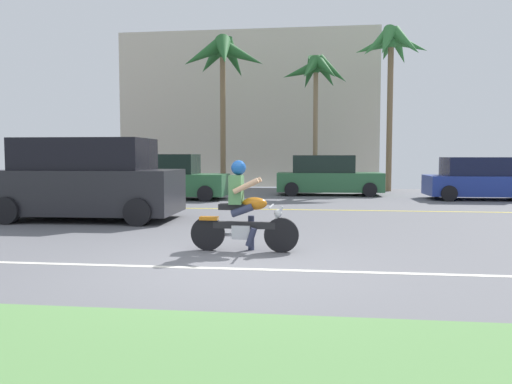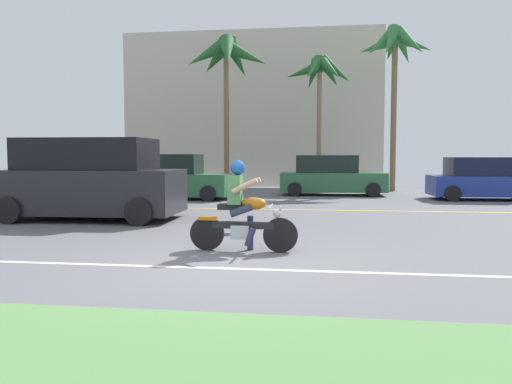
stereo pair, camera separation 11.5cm
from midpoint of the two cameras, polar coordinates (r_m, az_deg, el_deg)
The scene contains 13 objects.
ground at distance 10.12m, azimuth -0.75°, elevation -5.01°, with size 56.00×30.00×0.04m, color slate.
lane_line_near at distance 7.14m, azimuth -4.11°, elevation -8.67°, with size 50.40×0.12×0.01m, color silver.
lane_line_far at distance 14.91m, azimuth 1.78°, elevation -1.98°, with size 50.40×0.12×0.01m, color yellow.
motorcyclist at distance 8.31m, azimuth -1.85°, elevation -2.41°, with size 1.81×0.59×1.52m.
suv_nearby at distance 13.16m, azimuth -18.81°, elevation 1.25°, with size 4.61×2.35×2.02m.
parked_car_0 at distance 21.87m, azimuth -22.38°, elevation 1.62°, with size 3.76×2.14×1.63m.
parked_car_1 at distance 18.78m, azimuth -10.06°, elevation 1.54°, with size 4.17×1.87×1.66m.
parked_car_2 at distance 20.65m, azimuth 7.99°, elevation 1.75°, with size 4.28×1.95×1.62m.
parked_car_3 at distance 20.05m, azimuth 24.20°, elevation 1.28°, with size 4.09×2.03×1.55m.
palm_tree_0 at distance 23.28m, azimuth 6.81°, elevation 13.10°, with size 3.16×3.03×6.20m.
palm_tree_1 at distance 23.92m, azimuth 14.98°, elevation 15.25°, with size 3.36×3.23×7.36m.
palm_tree_2 at distance 23.28m, azimuth -3.93°, elevation 14.77°, with size 3.82×3.80×7.04m.
building_far at distance 28.27m, azimuth -0.69°, elevation 9.11°, with size 13.64×4.00×8.12m, color beige.
Camera 1 is at (1.29, -6.91, 1.58)m, focal length 35.12 mm.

